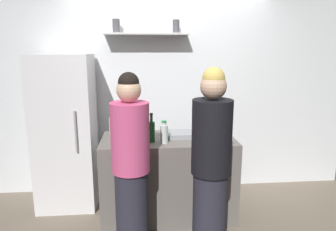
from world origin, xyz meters
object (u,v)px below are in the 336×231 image
at_px(refrigerator, 66,132).
at_px(utensil_holder, 131,136).
at_px(baking_pan, 182,135).
at_px(water_bottle_plastic, 164,133).
at_px(person_blonde, 211,168).
at_px(wine_bottle_amber_glass, 126,122).
at_px(wine_bottle_dark_glass, 224,127).
at_px(person_pink_top, 131,167).
at_px(wine_bottle_pale_glass, 112,125).
at_px(wine_bottle_green_glass, 152,131).

relative_size(refrigerator, utensil_holder, 8.06).
distance_m(baking_pan, water_bottle_plastic, 0.30).
bearing_deg(person_blonde, wine_bottle_amber_glass, -116.70).
distance_m(utensil_holder, wine_bottle_dark_glass, 1.01).
height_order(refrigerator, person_pink_top, refrigerator).
height_order(refrigerator, wine_bottle_pale_glass, refrigerator).
xyz_separation_m(refrigerator, wine_bottle_pale_glass, (0.55, -0.13, 0.11)).
distance_m(utensil_holder, water_bottle_plastic, 0.35).
distance_m(baking_pan, wine_bottle_amber_glass, 0.67).
relative_size(baking_pan, wine_bottle_amber_glass, 1.03).
relative_size(baking_pan, wine_bottle_pale_glass, 1.22).
xyz_separation_m(utensil_holder, wine_bottle_pale_glass, (-0.22, 0.34, 0.04)).
relative_size(wine_bottle_amber_glass, wine_bottle_dark_glass, 1.11).
height_order(wine_bottle_amber_glass, person_blonde, person_blonde).
relative_size(wine_bottle_dark_glass, person_pink_top, 0.18).
bearing_deg(refrigerator, person_pink_top, -50.47).
relative_size(baking_pan, wine_bottle_green_glass, 1.11).
bearing_deg(person_blonde, wine_bottle_pale_glass, -110.68).
relative_size(refrigerator, wine_bottle_dark_glass, 5.99).
distance_m(utensil_holder, wine_bottle_green_glass, 0.22).
height_order(wine_bottle_amber_glass, water_bottle_plastic, wine_bottle_amber_glass).
xyz_separation_m(baking_pan, person_blonde, (0.15, -0.79, -0.08)).
height_order(wine_bottle_dark_glass, wine_bottle_pale_glass, wine_bottle_dark_glass).
distance_m(baking_pan, wine_bottle_green_glass, 0.38).
relative_size(utensil_holder, wine_bottle_amber_glass, 0.67).
bearing_deg(refrigerator, water_bottle_plastic, -25.22).
bearing_deg(water_bottle_plastic, person_pink_top, -127.77).
bearing_deg(water_bottle_plastic, baking_pan, 44.84).
bearing_deg(person_pink_top, water_bottle_plastic, -99.39).
distance_m(utensil_holder, wine_bottle_pale_glass, 0.41).
distance_m(baking_pan, person_pink_top, 0.84).
distance_m(wine_bottle_dark_glass, wine_bottle_green_glass, 0.80).
distance_m(baking_pan, person_blonde, 0.81).
distance_m(refrigerator, wine_bottle_pale_glass, 0.58).
distance_m(person_blonde, person_pink_top, 0.71).
bearing_deg(wine_bottle_amber_glass, person_pink_top, -84.59).
bearing_deg(water_bottle_plastic, refrigerator, 154.78).
height_order(utensil_holder, water_bottle_plastic, water_bottle_plastic).
relative_size(utensil_holder, wine_bottle_pale_glass, 0.80).
height_order(baking_pan, water_bottle_plastic, water_bottle_plastic).
distance_m(refrigerator, wine_bottle_amber_glass, 0.72).
xyz_separation_m(utensil_holder, wine_bottle_amber_glass, (-0.07, 0.37, 0.07)).
bearing_deg(refrigerator, wine_bottle_green_glass, -25.76).
bearing_deg(person_pink_top, baking_pan, -101.99).
bearing_deg(wine_bottle_dark_glass, utensil_holder, -174.37).
xyz_separation_m(refrigerator, baking_pan, (1.32, -0.32, 0.03)).
bearing_deg(wine_bottle_dark_glass, wine_bottle_amber_glass, 165.75).
xyz_separation_m(water_bottle_plastic, person_pink_top, (-0.33, -0.42, -0.18)).
bearing_deg(person_blonde, wine_bottle_green_glass, -116.27).
relative_size(baking_pan, wine_bottle_dark_glass, 1.14).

